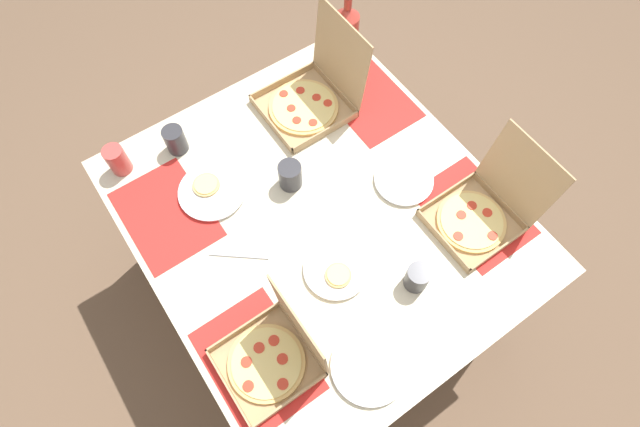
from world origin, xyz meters
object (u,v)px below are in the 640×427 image
cup_spare (117,160)px  cup_red (417,277)px  soda_bottle (346,35)px  pizza_box_center (312,96)px  pizza_box_corner_left (482,212)px  plate_far_left (212,191)px  pizza_box_corner_right (273,355)px  plate_near_left (370,366)px  plate_near_right (404,180)px  plate_far_right (336,270)px  cup_clear_right (175,140)px  cup_dark (290,175)px

cup_spare → cup_red: (0.89, 0.56, -0.01)m
soda_bottle → pizza_box_center: bearing=-65.4°
pizza_box_corner_left → cup_red: size_ratio=3.34×
soda_bottle → cup_spare: soda_bottle is taller
plate_far_left → pizza_box_corner_right: bearing=-11.7°
plate_near_left → pizza_box_center: bearing=155.6°
pizza_box_corner_left → plate_near_right: (-0.25, -0.11, -0.04)m
cup_spare → pizza_box_corner_right: bearing=5.9°
pizza_box_corner_left → plate_far_right: 0.51m
soda_bottle → cup_spare: 0.92m
pizza_box_corner_right → cup_spare: pizza_box_corner_right is taller
pizza_box_corner_left → soda_bottle: (-0.80, 0.04, 0.09)m
pizza_box_corner_left → cup_red: bearing=-80.3°
cup_spare → cup_clear_right: 0.20m
plate_near_left → plate_near_right: size_ratio=1.11×
pizza_box_corner_left → cup_dark: 0.63m
pizza_box_center → cup_red: (0.75, -0.13, -0.00)m
pizza_box_corner_right → cup_dark: size_ratio=2.91×
pizza_box_center → cup_spare: (-0.14, -0.69, 0.00)m
plate_near_left → cup_spare: cup_spare is taller
plate_far_right → cup_dark: bearing=170.3°
soda_bottle → cup_dark: soda_bottle is taller
pizza_box_center → cup_spare: pizza_box_center is taller
plate_near_left → soda_bottle: 1.16m
cup_dark → pizza_box_corner_right: bearing=-37.8°
pizza_box_corner_right → plate_far_right: pizza_box_corner_right is taller
pizza_box_corner_right → soda_bottle: soda_bottle is taller
pizza_box_corner_left → plate_far_right: pizza_box_corner_left is taller
cup_red → cup_clear_right: cup_clear_right is taller
plate_far_right → cup_red: 0.25m
cup_spare → pizza_box_corner_left: bearing=46.2°
cup_red → soda_bottle: bearing=157.6°
pizza_box_center → cup_dark: pizza_box_center is taller
pizza_box_center → cup_red: size_ratio=3.60×
pizza_box_corner_right → pizza_box_center: bearing=139.0°
pizza_box_corner_right → plate_near_right: bearing=110.1°
cup_clear_right → cup_dark: bearing=35.7°
cup_red → plate_near_left: bearing=-65.7°
cup_spare → cup_dark: size_ratio=1.09×
plate_far_right → soda_bottle: 0.87m
plate_far_right → soda_bottle: soda_bottle is taller
plate_far_left → plate_far_right: (0.47, 0.18, 0.00)m
pizza_box_corner_left → plate_far_left: pizza_box_corner_left is taller
pizza_box_center → plate_near_right: pizza_box_center is taller
cup_spare → cup_dark: (0.38, 0.45, -0.00)m
pizza_box_corner_right → soda_bottle: bearing=134.0°
plate_near_right → cup_spare: 0.97m
cup_dark → cup_clear_right: bearing=-144.3°
pizza_box_corner_left → cup_dark: (-0.46, -0.43, 0.00)m
cup_spare → cup_red: size_ratio=1.20×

